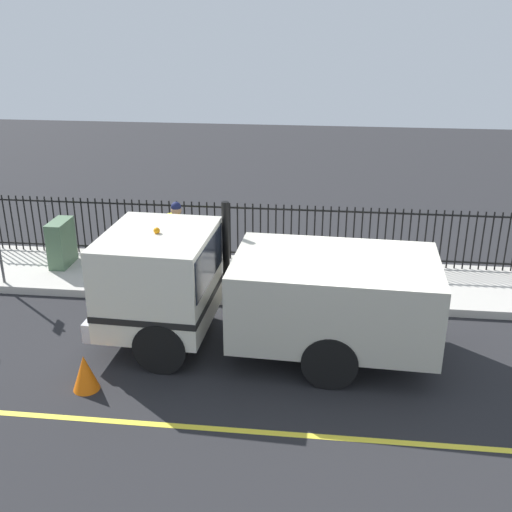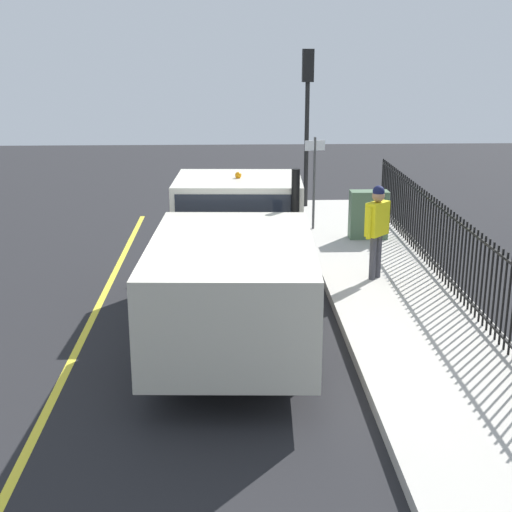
% 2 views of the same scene
% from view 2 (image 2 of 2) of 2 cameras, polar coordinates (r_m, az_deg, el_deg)
% --- Properties ---
extents(ground_plane, '(48.53, 48.53, 0.00)m').
position_cam_2_polar(ground_plane, '(10.42, -1.97, -9.45)').
color(ground_plane, '#232326').
rests_on(ground_plane, ground).
extents(sidewalk_slab, '(2.47, 22.06, 0.18)m').
position_cam_2_polar(sidewalk_slab, '(10.82, 14.55, -8.47)').
color(sidewalk_slab, '#B7B2A8').
rests_on(sidewalk_slab, ground).
extents(lane_marking, '(0.12, 19.85, 0.01)m').
position_cam_2_polar(lane_marking, '(10.69, -15.02, -9.33)').
color(lane_marking, yellow).
rests_on(lane_marking, ground).
extents(work_truck, '(2.54, 6.26, 2.56)m').
position_cam_2_polar(work_truck, '(11.73, -1.61, 0.20)').
color(work_truck, silver).
rests_on(work_truck, ground).
extents(worker_standing, '(0.52, 0.53, 1.82)m').
position_cam_2_polar(worker_standing, '(13.87, 9.54, 2.65)').
color(worker_standing, yellow).
rests_on(worker_standing, sidewalk_slab).
extents(traffic_light_near, '(0.31, 0.22, 4.22)m').
position_cam_2_polar(traffic_light_near, '(19.81, 4.08, 12.44)').
color(traffic_light_near, black).
rests_on(traffic_light_near, sidewalk_slab).
extents(utility_cabinet, '(0.88, 0.40, 1.11)m').
position_cam_2_polar(utility_cabinet, '(16.92, 8.87, 3.25)').
color(utility_cabinet, '#4C6B4C').
rests_on(utility_cabinet, sidewalk_slab).
extents(traffic_cone, '(0.45, 0.45, 0.64)m').
position_cam_2_polar(traffic_cone, '(14.49, -8.31, -0.68)').
color(traffic_cone, orange).
rests_on(traffic_cone, ground).
extents(street_sign, '(0.49, 0.14, 2.23)m').
position_cam_2_polar(street_sign, '(17.47, 4.63, 6.63)').
color(street_sign, '#4C4C4C').
rests_on(street_sign, sidewalk_slab).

